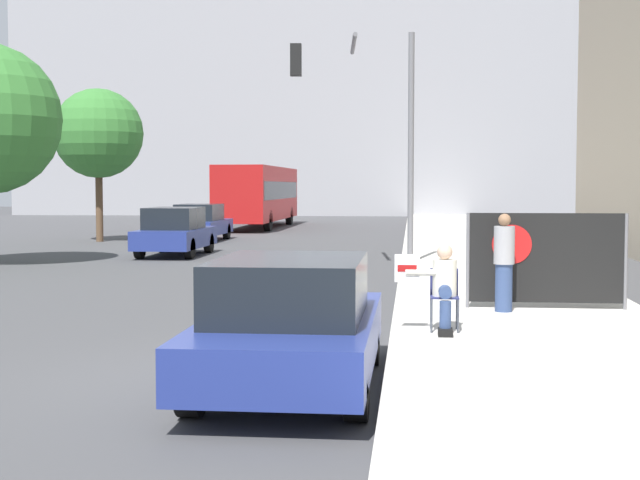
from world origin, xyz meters
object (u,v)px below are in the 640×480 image
(jogger_on_sidewalk, at_px, (504,262))
(traffic_light_pole, at_px, (369,108))
(seated_protester, at_px, (443,284))
(car_on_road_midblock, at_px, (200,223))
(city_bus_on_road, at_px, (259,193))
(protest_banner, at_px, (545,258))
(street_tree_midblock, at_px, (98,134))
(parked_car_curbside, at_px, (291,323))
(car_on_road_nearest, at_px, (175,232))

(jogger_on_sidewalk, bearing_deg, traffic_light_pole, -111.18)
(seated_protester, xyz_separation_m, car_on_road_midblock, (-8.86, 22.17, -0.08))
(traffic_light_pole, height_order, city_bus_on_road, traffic_light_pole)
(city_bus_on_road, bearing_deg, protest_banner, -71.73)
(city_bus_on_road, relative_size, street_tree_midblock, 2.01)
(parked_car_curbside, bearing_deg, car_on_road_midblock, 105.72)
(traffic_light_pole, bearing_deg, city_bus_on_road, 107.10)
(car_on_road_nearest, xyz_separation_m, city_bus_on_road, (-0.59, 18.85, 1.08))
(traffic_light_pole, xyz_separation_m, parked_car_curbside, (-0.14, -14.41, -3.56))
(parked_car_curbside, bearing_deg, protest_banner, 58.24)
(jogger_on_sidewalk, xyz_separation_m, traffic_light_pole, (-2.66, 9.16, 3.32))
(seated_protester, xyz_separation_m, city_bus_on_road, (-8.46, 33.60, 1.02))
(traffic_light_pole, bearing_deg, jogger_on_sidewalk, -73.81)
(jogger_on_sidewalk, distance_m, car_on_road_midblock, 22.37)
(jogger_on_sidewalk, relative_size, protest_banner, 0.60)
(city_bus_on_road, bearing_deg, car_on_road_midblock, -91.98)
(seated_protester, xyz_separation_m, car_on_road_nearest, (-7.87, 14.75, -0.06))
(traffic_light_pole, bearing_deg, street_tree_midblock, 137.73)
(seated_protester, bearing_deg, car_on_road_nearest, 135.90)
(parked_car_curbside, relative_size, car_on_road_nearest, 1.04)
(car_on_road_nearest, height_order, city_bus_on_road, city_bus_on_road)
(protest_banner, relative_size, traffic_light_pole, 0.43)
(car_on_road_nearest, bearing_deg, seated_protester, -61.91)
(city_bus_on_road, height_order, street_tree_midblock, street_tree_midblock)
(jogger_on_sidewalk, distance_m, traffic_light_pole, 10.09)
(seated_protester, relative_size, protest_banner, 0.46)
(street_tree_midblock, bearing_deg, seated_protester, -59.27)
(parked_car_curbside, distance_m, street_tree_midblock, 27.09)
(traffic_light_pole, relative_size, parked_car_curbside, 1.44)
(traffic_light_pole, xyz_separation_m, car_on_road_midblock, (-7.26, 10.89, -3.54))
(traffic_light_pole, bearing_deg, seated_protester, -81.93)
(seated_protester, bearing_deg, city_bus_on_road, 121.96)
(seated_protester, distance_m, car_on_road_midblock, 23.88)
(street_tree_midblock, bearing_deg, car_on_road_nearest, -53.88)
(jogger_on_sidewalk, height_order, city_bus_on_road, city_bus_on_road)
(traffic_light_pole, distance_m, car_on_road_nearest, 7.98)
(protest_banner, distance_m, city_bus_on_road, 32.69)
(protest_banner, height_order, traffic_light_pole, traffic_light_pole)
(jogger_on_sidewalk, relative_size, parked_car_curbside, 0.38)
(traffic_light_pole, bearing_deg, parked_car_curbside, -90.56)
(parked_car_curbside, bearing_deg, jogger_on_sidewalk, 61.94)
(car_on_road_nearest, distance_m, car_on_road_midblock, 7.49)
(protest_banner, xyz_separation_m, car_on_road_midblock, (-10.64, 19.61, -0.26))
(street_tree_midblock, bearing_deg, city_bus_on_road, 70.79)
(jogger_on_sidewalk, height_order, protest_banner, jogger_on_sidewalk)
(traffic_light_pole, distance_m, car_on_road_midblock, 13.56)
(traffic_light_pole, height_order, parked_car_curbside, traffic_light_pole)
(street_tree_midblock, bearing_deg, parked_car_curbside, -65.88)
(jogger_on_sidewalk, distance_m, protest_banner, 0.85)
(seated_protester, distance_m, parked_car_curbside, 3.58)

